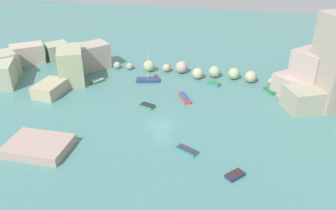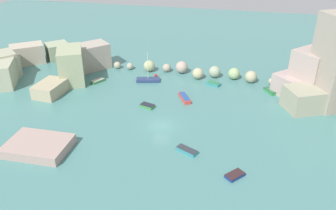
# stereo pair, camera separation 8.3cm
# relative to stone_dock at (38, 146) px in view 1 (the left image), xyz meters

# --- Properties ---
(cove_water) EXTENTS (160.00, 160.00, 0.00)m
(cove_water) POSITION_rel_stone_dock_xyz_m (15.14, 10.01, -0.67)
(cove_water) COLOR #487F7C
(cove_water) RESTS_ON ground
(cliff_headland_left) EXTENTS (25.06, 23.89, 6.77)m
(cliff_headland_left) POSITION_rel_stone_dock_xyz_m (-14.26, 23.05, 1.83)
(cliff_headland_left) COLOR #9DA680
(cliff_headland_left) RESTS_ON ground
(rock_breakwater) EXTENTS (37.50, 4.58, 2.50)m
(rock_breakwater) POSITION_rel_stone_dock_xyz_m (19.62, 30.55, 0.45)
(rock_breakwater) COLOR tan
(rock_breakwater) RESTS_ON ground
(stone_dock) EXTENTS (8.56, 6.24, 1.34)m
(stone_dock) POSITION_rel_stone_dock_xyz_m (0.00, 0.00, 0.00)
(stone_dock) COLOR tan
(stone_dock) RESTS_ON ground
(channel_buoy) EXTENTS (0.63, 0.63, 0.63)m
(channel_buoy) POSITION_rel_stone_dock_xyz_m (9.66, 28.11, -0.35)
(channel_buoy) COLOR red
(channel_buoy) RESTS_ON cove_water
(moored_boat_0) EXTENTS (2.52, 3.06, 0.53)m
(moored_boat_0) POSITION_rel_stone_dock_xyz_m (-0.90, 23.23, -0.41)
(moored_boat_0) COLOR #3D7C43
(moored_boat_0) RESTS_ON cove_water
(moored_boat_1) EXTENTS (3.25, 2.39, 0.54)m
(moored_boat_1) POSITION_rel_stone_dock_xyz_m (20.32, 4.05, -0.40)
(moored_boat_1) COLOR teal
(moored_boat_1) RESTS_ON cove_water
(moored_boat_2) EXTENTS (2.69, 2.00, 0.55)m
(moored_boat_2) POSITION_rel_stone_dock_xyz_m (11.47, 15.34, -0.39)
(moored_boat_2) COLOR #3C8447
(moored_boat_2) RESTS_ON cove_water
(moored_boat_3) EXTENTS (2.50, 2.97, 0.55)m
(moored_boat_3) POSITION_rel_stone_dock_xyz_m (32.17, 25.85, -0.38)
(moored_boat_3) COLOR #318E49
(moored_boat_3) RESTS_ON cove_water
(moored_boat_4) EXTENTS (2.87, 4.10, 0.71)m
(moored_boat_4) POSITION_rel_stone_dock_xyz_m (17.16, 19.58, -0.32)
(moored_boat_4) COLOR #CD3D36
(moored_boat_4) RESTS_ON cove_water
(moored_boat_5) EXTENTS (4.88, 2.86, 5.98)m
(moored_boat_5) POSITION_rel_stone_dock_xyz_m (8.68, 25.79, -0.36)
(moored_boat_5) COLOR navy
(moored_boat_5) RESTS_ON cove_water
(moored_boat_6) EXTENTS (3.03, 2.35, 0.53)m
(moored_boat_6) POSITION_rel_stone_dock_xyz_m (21.54, 26.91, -0.41)
(moored_boat_6) COLOR teal
(moored_boat_6) RESTS_ON cove_water
(moored_boat_7) EXTENTS (2.65, 2.74, 0.45)m
(moored_boat_7) POSITION_rel_stone_dock_xyz_m (27.10, 0.25, -0.44)
(moored_boat_7) COLOR navy
(moored_boat_7) RESTS_ON cove_water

